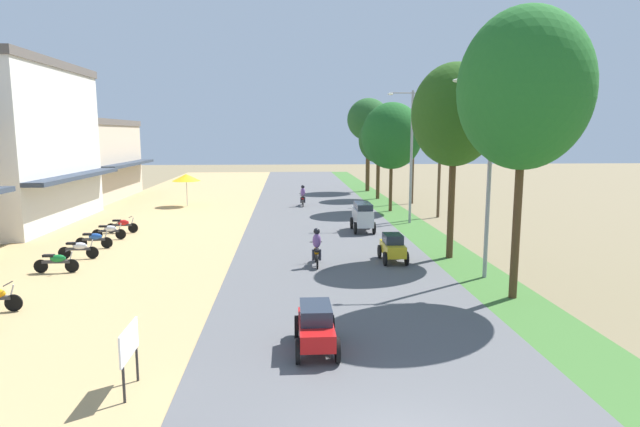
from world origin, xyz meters
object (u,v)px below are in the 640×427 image
parked_motorbike_fifth (94,239)px  car_sedan_red (316,325)px  utility_pole_far (440,146)px  median_tree_second (455,115)px  car_hatchback_yellow (393,247)px  streetlamp_near (490,163)px  parked_motorbike_fourth (79,248)px  streetlamp_mid (412,148)px  street_signboard (129,346)px  median_tree_third (392,136)px  median_tree_fifth (368,120)px  vendor_umbrella (186,178)px  parked_motorbike_seventh (122,224)px  parked_motorbike_third (57,261)px  motorbike_ahead_second (303,196)px  motorbike_foreground_rider (317,248)px  median_tree_nearest (524,89)px  utility_pole_near (413,152)px  parked_motorbike_sixth (109,230)px  car_van_silver (363,215)px  median_tree_fourth (379,140)px

parked_motorbike_fifth → car_sedan_red: (10.30, -13.06, 0.19)m
utility_pole_far → median_tree_second: bearing=-103.7°
car_hatchback_yellow → streetlamp_near: bearing=-40.7°
parked_motorbike_fourth → car_sedan_red: car_sedan_red is taller
parked_motorbike_fourth → streetlamp_mid: (17.30, 8.72, 4.25)m
street_signboard → car_sedan_red: bearing=25.4°
median_tree_third → median_tree_fifth: bearing=88.4°
car_hatchback_yellow → vendor_umbrella: bearing=123.4°
streetlamp_mid → parked_motorbike_seventh: bearing=-172.1°
parked_motorbike_third → utility_pole_far: 24.39m
motorbike_ahead_second → parked_motorbike_fifth: bearing=-126.3°
motorbike_foreground_rider → median_tree_third: bearing=68.3°
car_sedan_red → car_hatchback_yellow: car_hatchback_yellow is taller
parked_motorbike_fourth → streetlamp_near: streetlamp_near is taller
parked_motorbike_third → median_tree_nearest: size_ratio=0.18×
vendor_umbrella → utility_pole_near: size_ratio=0.31×
parked_motorbike_fifth → median_tree_third: 21.35m
parked_motorbike_third → motorbike_ahead_second: (10.66, 19.30, 0.30)m
streetlamp_mid → parked_motorbike_sixth: bearing=-166.2°
streetlamp_near → motorbike_foreground_rider: size_ratio=4.35×
parked_motorbike_fourth → car_van_silver: (13.85, 5.86, 0.47)m
vendor_umbrella → utility_pole_far: utility_pole_far is taller
median_tree_second → car_hatchback_yellow: bearing=-166.4°
street_signboard → median_tree_fourth: bearing=71.5°
car_hatchback_yellow → motorbike_ahead_second: 18.66m
median_tree_third → street_signboard: bearing=-112.5°
parked_motorbike_sixth → utility_pole_near: 24.52m
parked_motorbike_fourth → car_sedan_red: (10.22, -10.85, 0.19)m
parked_motorbike_fifth → motorbike_ahead_second: (10.79, 14.67, 0.30)m
car_sedan_red → median_tree_second: bearing=56.3°
car_van_silver → motorbike_foreground_rider: car_van_silver is taller
parked_motorbike_third → vendor_umbrella: (1.58, 19.97, 1.75)m
utility_pole_far → car_hatchback_yellow: (-5.69, -12.61, -4.13)m
parked_motorbike_fourth → parked_motorbike_fifth: 2.21m
utility_pole_near → utility_pole_far: utility_pole_far is taller
street_signboard → streetlamp_mid: streetlamp_mid is taller
motorbike_ahead_second → median_tree_second: bearing=-70.6°
parked_motorbike_sixth → utility_pole_far: size_ratio=0.19×
parked_motorbike_sixth → median_tree_second: 18.78m
parked_motorbike_sixth → utility_pole_near: size_ratio=0.22×
parked_motorbike_third → car_hatchback_yellow: 14.14m
parked_motorbike_sixth → street_signboard: size_ratio=1.20×
parked_motorbike_third → median_tree_second: bearing=5.5°
median_tree_nearest → utility_pole_near: bearing=84.5°
median_tree_fifth → median_tree_fourth: bearing=-90.4°
median_tree_second → car_sedan_red: bearing=-123.7°
median_tree_nearest → parked_motorbike_sixth: bearing=147.1°
parked_motorbike_fourth → utility_pole_far: size_ratio=0.19×
median_tree_second → median_tree_third: bearing=89.5°
median_tree_second → median_tree_third: 14.72m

